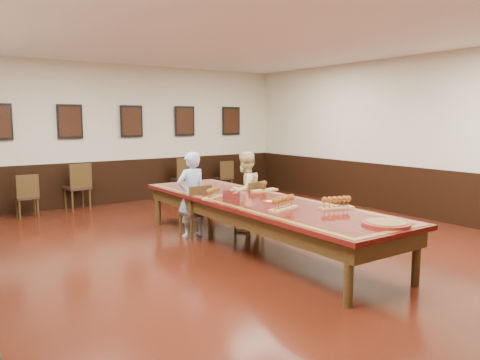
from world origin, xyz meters
TOP-DOWN VIEW (x-y plane):
  - floor at (0.00, 0.00)m, footprint 8.00×10.00m
  - ceiling at (0.00, 0.00)m, footprint 8.00×10.00m
  - wall_back at (0.00, 5.01)m, footprint 8.00×0.02m
  - wall_right at (4.01, 0.00)m, footprint 0.02×10.00m
  - chair_man at (-0.47, 1.13)m, footprint 0.44×0.48m
  - chair_woman at (0.53, 0.98)m, footprint 0.50×0.53m
  - spare_chair_a at (-2.44, 4.46)m, footprint 0.42×0.45m
  - spare_chair_b at (-1.36, 4.74)m, footprint 0.53×0.57m
  - spare_chair_c at (1.19, 4.74)m, footprint 0.49×0.53m
  - spare_chair_d at (2.42, 4.77)m, footprint 0.42×0.46m
  - person_man at (-0.48, 1.23)m, footprint 0.54×0.37m
  - person_woman at (0.51, 1.07)m, footprint 0.79×0.67m
  - pink_phone at (0.60, 0.27)m, footprint 0.12×0.16m
  - wainscoting at (0.00, 0.00)m, footprint 8.00×10.00m
  - conference_table at (0.00, 0.00)m, footprint 1.40×5.00m
  - posters at (0.00, 4.94)m, footprint 6.14×0.04m
  - flight_a at (-0.49, 0.54)m, footprint 0.44×0.33m
  - flight_b at (0.60, 0.64)m, footprint 0.48×0.15m
  - flight_c at (-0.19, -0.79)m, footprint 0.53×0.30m
  - flight_d at (0.44, -1.16)m, footprint 0.50×0.27m
  - red_plate_grp at (0.01, -0.26)m, footprint 0.21×0.21m
  - carved_platter at (0.19, -2.17)m, footprint 0.68×0.68m

SIDE VIEW (x-z plane):
  - floor at x=0.00m, z-range -0.02..0.00m
  - spare_chair_d at x=2.42m, z-range 0.00..0.87m
  - spare_chair_a at x=-2.44m, z-range 0.00..0.88m
  - chair_woman at x=0.53m, z-range 0.00..0.89m
  - chair_man at x=-0.47m, z-range 0.00..0.89m
  - wainscoting at x=0.00m, z-range 0.00..1.00m
  - spare_chair_c at x=1.19m, z-range 0.00..1.00m
  - spare_chair_b at x=-1.36m, z-range 0.00..1.01m
  - conference_table at x=0.00m, z-range 0.23..0.99m
  - person_woman at x=0.51m, z-range 0.00..1.40m
  - person_man at x=-0.48m, z-range 0.00..1.43m
  - pink_phone at x=0.60m, z-range 0.75..0.76m
  - red_plate_grp at x=0.01m, z-range 0.75..0.78m
  - carved_platter at x=0.19m, z-range 0.75..0.79m
  - flight_a at x=-0.49m, z-range 0.74..0.91m
  - flight_d at x=0.44m, z-range 0.74..0.92m
  - flight_b at x=0.60m, z-range 0.74..0.92m
  - flight_c at x=-0.19m, z-range 0.74..0.93m
  - wall_back at x=0.00m, z-range 0.00..3.20m
  - wall_right at x=4.01m, z-range 0.00..3.20m
  - posters at x=0.00m, z-range 1.53..2.27m
  - ceiling at x=0.00m, z-range 3.20..3.22m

